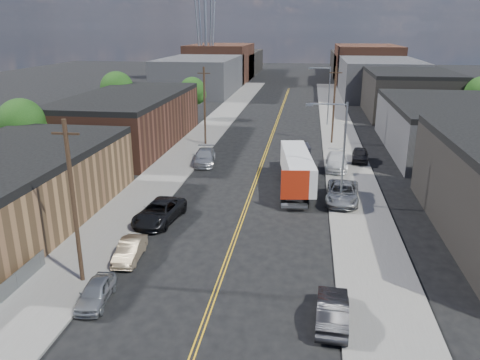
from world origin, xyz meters
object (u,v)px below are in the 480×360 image
(car_left_d, at_px, (204,157))
(car_right_oncoming, at_px, (332,310))
(car_right_lot_a, at_px, (342,193))
(car_left_a, at_px, (96,292))
(car_left_b, at_px, (130,250))
(car_left_c, at_px, (159,212))
(car_right_lot_c, at_px, (360,155))
(semi_truck, at_px, (297,166))
(car_right_lot_b, at_px, (337,161))

(car_left_d, bearing_deg, car_right_oncoming, -72.50)
(car_right_oncoming, bearing_deg, car_right_lot_a, -92.28)
(car_left_a, bearing_deg, car_left_b, 84.65)
(car_left_c, xyz_separation_m, car_right_lot_c, (17.40, 19.71, 0.09))
(car_left_b, bearing_deg, car_left_a, -94.19)
(semi_truck, height_order, car_left_c, semi_truck)
(semi_truck, xyz_separation_m, car_right_lot_b, (4.08, 5.94, -1.07))
(car_left_b, height_order, car_left_c, car_left_c)
(car_right_oncoming, bearing_deg, car_left_b, -18.99)
(semi_truck, xyz_separation_m, car_left_a, (-10.52, -22.04, -1.39))
(semi_truck, bearing_deg, car_right_oncoming, -90.91)
(semi_truck, distance_m, car_left_c, 14.87)
(car_left_c, xyz_separation_m, car_left_d, (0.00, 16.62, -0.01))
(car_left_a, xyz_separation_m, car_left_c, (0.00, 11.59, 0.17))
(car_left_b, height_order, car_right_oncoming, car_right_oncoming)
(car_right_oncoming, distance_m, car_right_lot_c, 31.63)
(car_right_lot_c, bearing_deg, car_left_b, -118.32)
(car_right_lot_a, bearing_deg, semi_truck, 138.96)
(car_left_b, bearing_deg, car_right_oncoming, -26.02)
(semi_truck, distance_m, car_left_b, 19.91)
(semi_truck, distance_m, car_right_lot_c, 11.60)
(car_right_oncoming, bearing_deg, car_left_a, 2.75)
(car_left_c, xyz_separation_m, car_right_lot_b, (14.60, 16.39, 0.15))
(car_right_oncoming, relative_size, car_right_lot_a, 0.78)
(semi_truck, xyz_separation_m, car_right_oncoming, (2.48, -22.06, -1.28))
(car_left_b, bearing_deg, car_right_lot_a, 36.74)
(car_right_lot_b, height_order, car_right_lot_c, car_right_lot_b)
(car_left_b, distance_m, car_left_c, 6.40)
(car_left_a, height_order, car_left_d, car_left_d)
(semi_truck, relative_size, car_left_b, 3.50)
(car_left_d, distance_m, car_right_lot_a, 17.90)
(semi_truck, bearing_deg, car_right_lot_b, 48.16)
(car_right_lot_a, distance_m, car_right_lot_b, 10.13)
(semi_truck, height_order, car_right_oncoming, semi_truck)
(car_left_b, relative_size, car_right_lot_c, 0.90)
(car_left_b, height_order, car_right_lot_c, car_right_lot_c)
(car_left_d, xyz_separation_m, car_right_oncoming, (13.00, -28.23, -0.05))
(car_right_lot_a, bearing_deg, car_right_oncoming, -90.45)
(car_left_a, bearing_deg, car_left_c, 84.65)
(car_right_oncoming, height_order, car_right_lot_b, car_right_lot_b)
(car_left_b, distance_m, car_right_oncoming, 14.00)
(car_left_a, relative_size, car_right_oncoming, 0.82)
(car_left_d, bearing_deg, car_right_lot_a, -42.59)
(car_left_b, relative_size, car_left_d, 0.72)
(car_right_oncoming, bearing_deg, car_left_c, -38.92)
(car_right_lot_a, bearing_deg, car_right_lot_b, 94.67)
(car_left_d, bearing_deg, semi_truck, -37.64)
(car_left_d, xyz_separation_m, car_right_lot_a, (14.60, -10.36, 0.17))
(car_left_d, relative_size, car_right_lot_c, 1.26)
(car_left_c, bearing_deg, semi_truck, 52.14)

